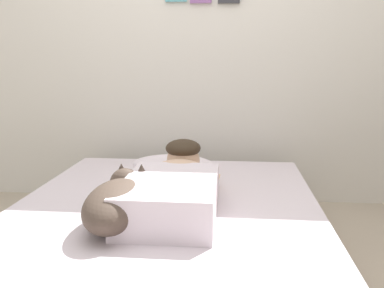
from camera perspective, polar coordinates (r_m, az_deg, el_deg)
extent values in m
cube|color=silver|center=(3.23, 1.43, 14.55)|extent=(4.16, 0.10, 2.50)
cube|color=gray|center=(2.26, -3.37, -14.78)|extent=(1.57, 1.97, 0.14)
cube|color=silver|center=(2.19, -3.42, -10.63)|extent=(1.53, 1.92, 0.21)
ellipsoid|color=silver|center=(2.72, -2.62, -2.73)|extent=(0.52, 0.32, 0.11)
cube|color=silver|center=(1.95, -2.93, -7.27)|extent=(0.42, 0.64, 0.18)
ellipsoid|color=#D8AD8E|center=(2.26, -1.67, -4.10)|extent=(0.32, 0.20, 0.16)
sphere|color=#D8AD8E|center=(2.41, -1.20, -2.19)|extent=(0.19, 0.19, 0.19)
ellipsoid|color=#332619|center=(2.39, -1.20, -0.56)|extent=(0.20, 0.20, 0.10)
cylinder|color=#D8AD8E|center=(2.42, -3.60, -3.85)|extent=(0.23, 0.07, 0.14)
cylinder|color=#D8AD8E|center=(2.40, 1.13, -3.98)|extent=(0.23, 0.07, 0.14)
ellipsoid|color=#4C3D33|center=(1.85, -10.19, -8.17)|extent=(0.26, 0.48, 0.20)
sphere|color=#4C3D33|center=(2.09, -9.06, -5.29)|extent=(0.15, 0.15, 0.15)
cone|color=#3D3028|center=(2.09, -9.53, -3.27)|extent=(0.05, 0.05, 0.05)
cone|color=#3D3028|center=(2.07, -6.85, -3.36)|extent=(0.05, 0.05, 0.05)
cylinder|color=white|center=(2.41, 0.46, -4.93)|extent=(0.09, 0.09, 0.07)
torus|color=white|center=(2.41, 1.82, -4.96)|extent=(0.05, 0.01, 0.05)
cube|color=black|center=(1.99, -5.11, -9.49)|extent=(0.07, 0.14, 0.01)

